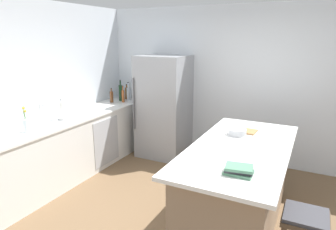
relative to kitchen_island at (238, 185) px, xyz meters
The scene contains 18 objects.
ground_plane 0.79m from the kitchen_island, 144.19° to the right, with size 7.20×7.20×0.00m, color brown.
wall_rear 2.12m from the kitchen_island, 105.37° to the left, with size 6.00×0.10×2.60m, color silver.
wall_left 3.10m from the kitchen_island, behind, with size 0.10×6.00×2.60m, color silver.
counter_run_left 2.60m from the kitchen_island, behind, with size 0.67×3.22×0.92m.
kitchen_island is the anchor object (origin of this frame).
refrigerator 2.29m from the kitchen_island, 139.49° to the left, with size 0.83×0.76×1.78m.
bar_stool 0.96m from the kitchen_island, 42.88° to the right, with size 0.36×0.36×0.69m.
sink_faucet 2.73m from the kitchen_island, behind, with size 0.15×0.05×0.30m.
flower_vase 2.70m from the kitchen_island, 165.15° to the right, with size 0.07×0.07×0.33m.
paper_towel_roll 2.66m from the kitchen_island, behind, with size 0.14×0.14×0.31m.
whiskey_bottle 3.12m from the kitchen_island, 147.87° to the left, with size 0.09×0.09×0.29m.
soda_bottle 3.00m from the kitchen_island, 148.41° to the left, with size 0.07×0.07×0.34m.
wine_bottle 3.04m from the kitchen_island, 151.19° to the left, with size 0.07×0.07×0.39m.
vinegar_bottle 2.90m from the kitchen_island, 151.58° to the left, with size 0.05×0.05×0.31m.
syrup_bottle 3.00m from the kitchen_island, 155.15° to the left, with size 0.06×0.06×0.27m.
cookbook_stack 0.85m from the kitchen_island, 78.18° to the right, with size 0.26×0.21×0.07m.
mixing_bowl 0.64m from the kitchen_island, 110.17° to the left, with size 0.22×0.22×0.08m.
cutting_board 0.73m from the kitchen_island, 98.68° to the left, with size 0.30×0.24×0.02m.
Camera 1 is at (1.17, -2.68, 2.08)m, focal length 31.64 mm.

